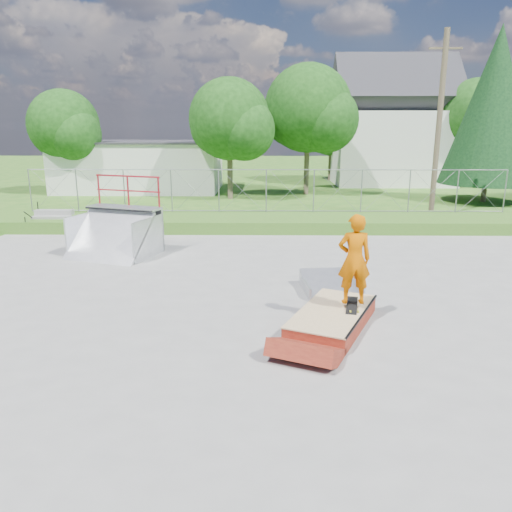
{
  "coord_description": "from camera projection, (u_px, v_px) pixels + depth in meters",
  "views": [
    {
      "loc": [
        -0.16,
        -10.48,
        4.05
      ],
      "look_at": [
        -0.31,
        0.8,
        1.1
      ],
      "focal_mm": 35.0,
      "sensor_mm": 36.0,
      "label": 1
    }
  ],
  "objects": [
    {
      "name": "skater",
      "position": [
        354.0,
        263.0,
        10.12
      ],
      "size": [
        0.7,
        0.48,
        1.86
      ],
      "primitive_type": "imported",
      "rotation": [
        0.0,
        0.0,
        3.2
      ],
      "color": "#BE5600",
      "rests_on": "grind_box"
    },
    {
      "name": "quarter_pipe",
      "position": [
        112.0,
        218.0,
        15.66
      ],
      "size": [
        3.02,
        2.78,
        2.48
      ],
      "primitive_type": null,
      "rotation": [
        0.0,
        0.0,
        -0.32
      ],
      "color": "#B0B2B8",
      "rests_on": "concrete_pad"
    },
    {
      "name": "grind_box",
      "position": [
        332.0,
        319.0,
        10.28
      ],
      "size": [
        2.2,
        2.87,
        0.38
      ],
      "rotation": [
        0.0,
        0.0,
        -0.42
      ],
      "color": "maroon",
      "rests_on": "concrete_pad"
    },
    {
      "name": "tree_left_far",
      "position": [
        67.0,
        128.0,
        29.51
      ],
      "size": [
        4.42,
        4.16,
        6.18
      ],
      "color": "brown",
      "rests_on": "ground"
    },
    {
      "name": "conifer_tree",
      "position": [
        494.0,
        106.0,
        26.18
      ],
      "size": [
        5.04,
        5.04,
        9.1
      ],
      "color": "brown",
      "rests_on": "ground"
    },
    {
      "name": "tree_center",
      "position": [
        313.0,
        112.0,
        29.07
      ],
      "size": [
        5.44,
        5.12,
        7.6
      ],
      "color": "brown",
      "rests_on": "ground"
    },
    {
      "name": "grass_berm",
      "position": [
        266.0,
        222.0,
        20.29
      ],
      "size": [
        24.0,
        3.0,
        0.5
      ],
      "primitive_type": "cube",
      "color": "#2C611B",
      "rests_on": "ground"
    },
    {
      "name": "tree_right_far",
      "position": [
        481.0,
        118.0,
        32.88
      ],
      "size": [
        5.1,
        4.8,
        7.12
      ],
      "color": "brown",
      "rests_on": "ground"
    },
    {
      "name": "utility_building_flat",
      "position": [
        141.0,
        167.0,
        32.16
      ],
      "size": [
        10.0,
        6.0,
        3.0
      ],
      "primitive_type": "cube",
      "color": "silver",
      "rests_on": "ground"
    },
    {
      "name": "chain_link_fence",
      "position": [
        266.0,
        191.0,
        20.97
      ],
      "size": [
        20.0,
        0.06,
        1.8
      ],
      "primitive_type": null,
      "color": "gray",
      "rests_on": "grass_berm"
    },
    {
      "name": "ground",
      "position": [
        269.0,
        313.0,
        11.16
      ],
      "size": [
        120.0,
        120.0,
        0.0
      ],
      "primitive_type": "plane",
      "color": "#2C611B",
      "rests_on": "ground"
    },
    {
      "name": "concrete_stairs",
      "position": [
        50.0,
        222.0,
        19.58
      ],
      "size": [
        1.5,
        1.6,
        0.8
      ],
      "primitive_type": null,
      "color": "gray",
      "rests_on": "ground"
    },
    {
      "name": "tree_back_mid",
      "position": [
        335.0,
        132.0,
        37.13
      ],
      "size": [
        4.08,
        3.84,
        5.7
      ],
      "color": "brown",
      "rests_on": "ground"
    },
    {
      "name": "flat_bank_ramp",
      "position": [
        331.0,
        285.0,
        12.46
      ],
      "size": [
        1.48,
        1.56,
        0.41
      ],
      "primitive_type": null,
      "rotation": [
        0.0,
        0.0,
        0.1
      ],
      "color": "#B0B2B8",
      "rests_on": "concrete_pad"
    },
    {
      "name": "concrete_pad",
      "position": [
        269.0,
        312.0,
        11.16
      ],
      "size": [
        20.0,
        16.0,
        0.04
      ],
      "primitive_type": "cube",
      "color": "gray",
      "rests_on": "ground"
    },
    {
      "name": "tree_left_near",
      "position": [
        234.0,
        122.0,
        27.36
      ],
      "size": [
        4.76,
        4.48,
        6.65
      ],
      "color": "brown",
      "rests_on": "ground"
    },
    {
      "name": "skateboard",
      "position": [
        352.0,
        306.0,
        10.35
      ],
      "size": [
        0.38,
        0.82,
        0.13
      ],
      "primitive_type": "cube",
      "rotation": [
        0.14,
        0.0,
        -0.21
      ],
      "color": "black",
      "rests_on": "grind_box"
    },
    {
      "name": "utility_pole",
      "position": [
        439.0,
        127.0,
        21.67
      ],
      "size": [
        0.24,
        0.24,
        8.0
      ],
      "primitive_type": "cylinder",
      "color": "brown",
      "rests_on": "ground"
    },
    {
      "name": "gable_house",
      "position": [
        392.0,
        129.0,
        35.23
      ],
      "size": [
        8.4,
        6.08,
        8.94
      ],
      "color": "silver",
      "rests_on": "ground"
    }
  ]
}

